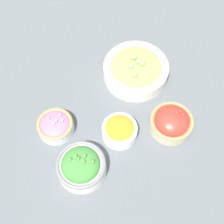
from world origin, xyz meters
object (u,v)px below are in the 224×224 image
Objects in this scene: bowl_broccoli at (81,166)px; bowl_red_onion at (55,125)px; bowl_lettuce at (136,70)px; bowl_carrots at (120,130)px; bowl_cherry_tomatoes at (171,122)px.

bowl_broccoli reaches higher than bowl_red_onion.
bowl_red_onion is (-0.02, 0.16, -0.01)m from bowl_broccoli.
bowl_broccoli reaches higher than bowl_lettuce.
bowl_lettuce is 1.53× the size of bowl_broccoli.
bowl_lettuce is 0.34m from bowl_red_onion.
bowl_carrots is at bearing -131.38° from bowl_lettuce.
bowl_broccoli is 1.28× the size of bowl_red_onion.
bowl_lettuce is at bearing 90.41° from bowl_cherry_tomatoes.
bowl_red_onion is at bearing 147.63° from bowl_carrots.
bowl_cherry_tomatoes reaches higher than bowl_red_onion.
bowl_carrots is (0.15, 0.05, -0.00)m from bowl_broccoli.
bowl_lettuce reaches higher than bowl_carrots.
bowl_broccoli is 0.31m from bowl_cherry_tomatoes.
bowl_cherry_tomatoes is at bearing 0.70° from bowl_broccoli.
bowl_broccoli reaches higher than bowl_carrots.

